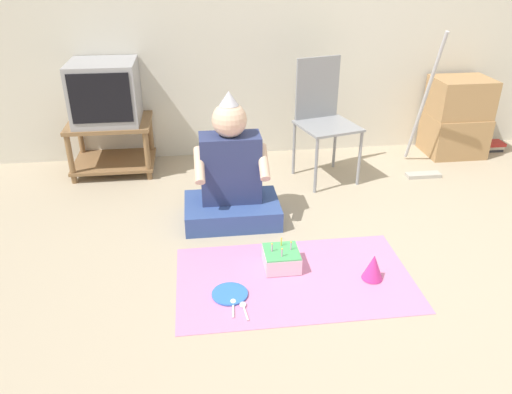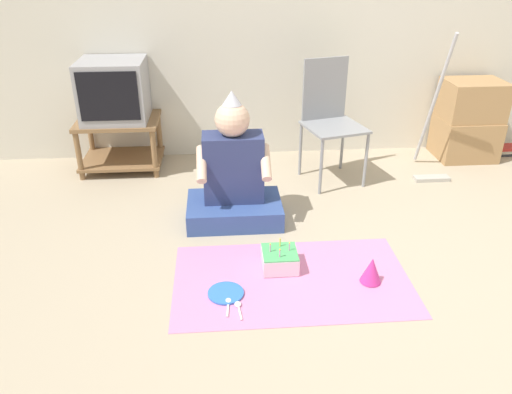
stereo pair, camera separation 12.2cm
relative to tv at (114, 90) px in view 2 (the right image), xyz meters
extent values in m
plane|color=tan|center=(1.68, -1.89, -0.66)|extent=(16.00, 16.00, 0.00)
cube|color=beige|center=(1.68, 0.28, 0.61)|extent=(6.40, 0.06, 2.55)
cube|color=olive|center=(0.00, 0.00, -0.25)|extent=(0.65, 0.50, 0.03)
cube|color=olive|center=(0.00, 0.00, -0.58)|extent=(0.65, 0.50, 0.02)
cylinder|color=olive|center=(-0.29, -0.22, -0.45)|extent=(0.04, 0.04, 0.43)
cylinder|color=olive|center=(0.29, -0.22, -0.45)|extent=(0.04, 0.04, 0.43)
cylinder|color=olive|center=(-0.29, 0.22, -0.45)|extent=(0.04, 0.04, 0.43)
cylinder|color=olive|center=(0.29, 0.22, -0.45)|extent=(0.04, 0.04, 0.43)
cube|color=#99999E|center=(0.00, 0.00, 0.00)|extent=(0.50, 0.48, 0.47)
cube|color=black|center=(0.00, -0.24, 0.01)|extent=(0.44, 0.01, 0.37)
cube|color=gray|center=(1.69, -0.39, -0.22)|extent=(0.51, 0.51, 0.02)
cube|color=gray|center=(1.64, -0.20, 0.03)|extent=(0.36, 0.11, 0.48)
cylinder|color=gray|center=(1.55, -0.62, -0.44)|extent=(0.02, 0.02, 0.45)
cylinder|color=gray|center=(1.92, -0.53, -0.44)|extent=(0.02, 0.02, 0.45)
cylinder|color=gray|center=(1.46, -0.26, -0.44)|extent=(0.02, 0.02, 0.45)
cylinder|color=gray|center=(1.82, -0.17, -0.44)|extent=(0.02, 0.02, 0.45)
cube|color=#A87F51|center=(2.96, 0.01, -0.49)|extent=(0.48, 0.41, 0.35)
cube|color=#A87F51|center=(2.96, 0.01, -0.15)|extent=(0.48, 0.38, 0.33)
cube|color=#B2ADA3|center=(2.50, -0.45, -0.65)|extent=(0.28, 0.09, 0.03)
cylinder|color=#B7B7BC|center=(2.50, -0.27, -0.08)|extent=(0.03, 0.40, 1.11)
cube|color=#333338|center=(3.37, 0.03, -0.65)|extent=(0.15, 0.13, 0.02)
cube|color=beige|center=(3.38, 0.03, -0.63)|extent=(0.15, 0.12, 0.03)
cube|color=#B72D28|center=(3.38, 0.03, -0.60)|extent=(0.16, 0.14, 0.03)
cube|color=#334C8C|center=(0.90, -0.96, -0.59)|extent=(0.63, 0.43, 0.14)
cube|color=navy|center=(0.90, -0.92, -0.29)|extent=(0.40, 0.21, 0.46)
sphere|color=beige|center=(0.90, -0.92, 0.04)|extent=(0.22, 0.22, 0.22)
cone|color=silver|center=(0.90, -0.92, 0.18)|extent=(0.12, 0.12, 0.09)
cylinder|color=beige|center=(0.69, -1.02, -0.22)|extent=(0.06, 0.24, 0.20)
cylinder|color=beige|center=(1.10, -1.02, -0.22)|extent=(0.06, 0.24, 0.20)
cube|color=pink|center=(1.19, -1.68, -0.66)|extent=(1.33, 0.77, 0.01)
cube|color=silver|center=(1.14, -1.56, -0.61)|extent=(0.20, 0.20, 0.10)
cube|color=#4CB266|center=(1.14, -1.56, -0.55)|extent=(0.20, 0.20, 0.01)
cylinder|color=#E58CCC|center=(1.19, -1.55, -0.53)|extent=(0.01, 0.01, 0.05)
sphere|color=#FFCC4C|center=(1.19, -1.55, -0.50)|extent=(0.01, 0.01, 0.01)
cylinder|color=yellow|center=(1.14, -1.50, -0.53)|extent=(0.01, 0.01, 0.05)
sphere|color=#FFCC4C|center=(1.14, -1.50, -0.50)|extent=(0.01, 0.01, 0.01)
cylinder|color=#E58CCC|center=(1.08, -1.56, -0.53)|extent=(0.01, 0.01, 0.05)
sphere|color=#FFCC4C|center=(1.08, -1.56, -0.50)|extent=(0.01, 0.01, 0.01)
cylinder|color=#E58CCC|center=(1.13, -1.62, -0.53)|extent=(0.01, 0.01, 0.05)
sphere|color=#FFCC4C|center=(1.13, -1.62, -0.50)|extent=(0.01, 0.01, 0.01)
cone|color=#CC338C|center=(1.63, -1.74, -0.58)|extent=(0.12, 0.12, 0.15)
cylinder|color=blue|center=(0.82, -1.79, -0.65)|extent=(0.20, 0.20, 0.01)
ellipsoid|color=white|center=(0.83, -1.85, -0.65)|extent=(0.04, 0.05, 0.01)
cube|color=white|center=(0.82, -1.92, -0.65)|extent=(0.02, 0.10, 0.01)
ellipsoid|color=white|center=(0.88, -1.88, -0.65)|extent=(0.04, 0.05, 0.01)
cube|color=white|center=(0.88, -1.95, -0.65)|extent=(0.02, 0.10, 0.01)
camera|label=1|loc=(0.69, -3.94, 1.04)|focal=35.00mm
camera|label=2|loc=(0.81, -3.95, 1.04)|focal=35.00mm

